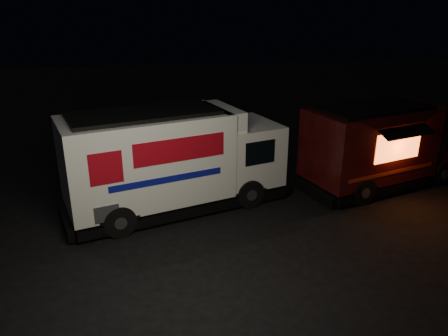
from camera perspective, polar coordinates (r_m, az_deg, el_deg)
ground at (r=13.68m, az=-0.58°, el=-8.71°), size 80.00×80.00×0.00m
white_truck at (r=14.90m, az=-6.21°, el=1.16°), size 8.21×5.04×3.52m
red_truck at (r=17.96m, az=20.46°, el=2.88°), size 7.37×4.64×3.22m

